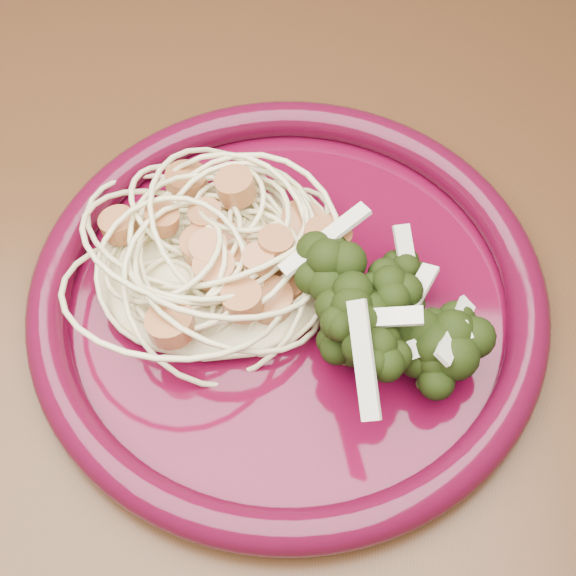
% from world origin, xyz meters
% --- Properties ---
extents(dining_table, '(1.20, 0.80, 0.75)m').
position_xyz_m(dining_table, '(0.00, 0.00, 0.65)').
color(dining_table, '#472814').
rests_on(dining_table, ground).
extents(dinner_plate, '(0.42, 0.42, 0.03)m').
position_xyz_m(dinner_plate, '(0.03, -0.05, 0.76)').
color(dinner_plate, '#46051B').
rests_on(dinner_plate, dining_table).
extents(spaghetti_pile, '(0.19, 0.18, 0.04)m').
position_xyz_m(spaghetti_pile, '(-0.02, -0.03, 0.77)').
color(spaghetti_pile, beige).
rests_on(spaghetti_pile, dinner_plate).
extents(scallop_cluster, '(0.18, 0.18, 0.05)m').
position_xyz_m(scallop_cluster, '(-0.02, -0.03, 0.82)').
color(scallop_cluster, '#BA733F').
rests_on(scallop_cluster, spaghetti_pile).
extents(broccoli_pile, '(0.14, 0.17, 0.05)m').
position_xyz_m(broccoli_pile, '(0.09, -0.07, 0.78)').
color(broccoli_pile, black).
rests_on(broccoli_pile, dinner_plate).
extents(onion_garnish, '(0.09, 0.11, 0.05)m').
position_xyz_m(onion_garnish, '(0.09, -0.07, 0.82)').
color(onion_garnish, beige).
rests_on(onion_garnish, broccoli_pile).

